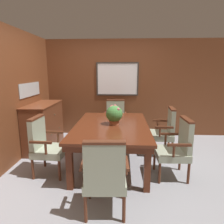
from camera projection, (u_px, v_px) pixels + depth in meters
ground_plane at (105, 164)px, 3.65m from camera, size 14.00×14.00×0.00m
wall_back at (111, 88)px, 5.19m from camera, size 7.20×0.08×2.45m
wall_left at (9, 97)px, 3.49m from camera, size 0.08×7.20×2.45m
dining_table at (112, 129)px, 3.61m from camera, size 1.30×1.99×0.73m
chair_right_far at (164, 130)px, 4.02m from camera, size 0.53×0.57×0.96m
chair_left_near at (46, 144)px, 3.25m from camera, size 0.52×0.56×0.96m
chair_right_near at (177, 147)px, 3.14m from camera, size 0.51×0.55×0.96m
chair_head_near at (105, 175)px, 2.29m from camera, size 0.56×0.52×0.96m
chair_head_far at (115, 118)px, 5.01m from camera, size 0.55×0.50×0.96m
potted_plant at (114, 114)px, 3.57m from camera, size 0.31×0.30×0.36m
sideboard_cabinet at (44, 126)px, 4.33m from camera, size 0.52×1.18×0.99m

